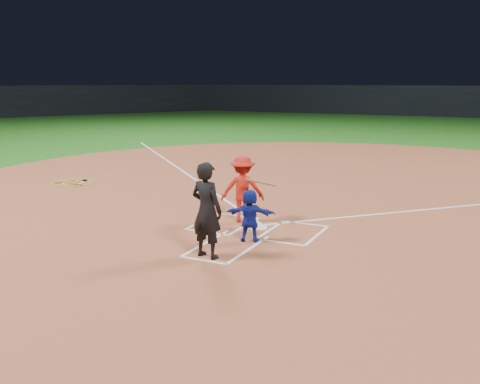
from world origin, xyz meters
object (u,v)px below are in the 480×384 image
at_px(on_deck_circle, 73,182).
at_px(batter_at_plate, 243,189).
at_px(catcher, 250,215).
at_px(home_plate, 257,228).
at_px(umpire, 207,210).

xyz_separation_m(on_deck_circle, batter_at_plate, (8.04, -2.28, 0.88)).
relative_size(on_deck_circle, batter_at_plate, 0.96).
bearing_deg(catcher, home_plate, -89.52).
distance_m(home_plate, umpire, 2.76).
bearing_deg(umpire, on_deck_circle, -21.80).
bearing_deg(home_plate, batter_at_plate, -34.50).
bearing_deg(batter_at_plate, catcher, -59.10).
relative_size(home_plate, batter_at_plate, 0.34).
bearing_deg(home_plate, on_deck_circle, -17.35).
height_order(catcher, batter_at_plate, batter_at_plate).
height_order(umpire, batter_at_plate, umpire).
distance_m(on_deck_circle, batter_at_plate, 8.40).
distance_m(catcher, batter_at_plate, 1.82).
height_order(home_plate, batter_at_plate, batter_at_plate).
bearing_deg(catcher, batter_at_plate, -73.75).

